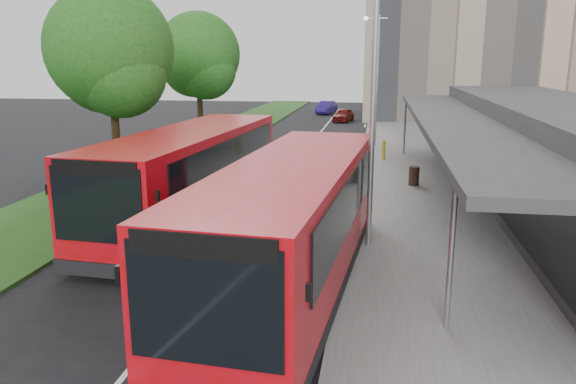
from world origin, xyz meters
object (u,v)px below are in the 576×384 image
object	(u,v)px
lamp_post_near	(371,90)
car_near	(343,115)
bus_second	(191,177)
car_far	(326,107)
tree_mid	(111,58)
tree_far	(198,60)
litter_bin	(414,176)
bus_main	(293,226)
lamp_post_far	(376,73)
bollard	(384,150)

from	to	relation	value
lamp_post_near	car_near	bearing A→B (deg)	94.65
bus_second	car_near	bearing A→B (deg)	89.15
bus_second	car_far	world-z (taller)	bus_second
lamp_post_near	tree_mid	bearing A→B (deg)	147.64
lamp_post_near	tree_far	bearing A→B (deg)	120.29
bus_second	litter_bin	distance (m)	10.41
tree_far	bus_second	world-z (taller)	tree_far
bus_second	litter_bin	bearing A→B (deg)	45.03
lamp_post_near	bus_main	world-z (taller)	lamp_post_near
lamp_post_far	bus_main	distance (m)	23.49
lamp_post_near	car_near	size ratio (longest dim) A/B	2.25
tree_mid	car_near	xyz separation A→B (m)	(8.27, 28.02, -5.00)
tree_mid	litter_bin	world-z (taller)	tree_mid
bus_main	car_far	bearing A→B (deg)	98.81
lamp_post_near	car_near	world-z (taller)	lamp_post_near
car_far	lamp_post_near	bearing A→B (deg)	-73.09
bus_second	bollard	world-z (taller)	bus_second
litter_bin	bollard	bearing A→B (deg)	101.46
lamp_post_near	car_far	distance (m)	42.66
bus_main	bus_second	bearing A→B (deg)	134.71
litter_bin	tree_far	bearing A→B (deg)	141.16
lamp_post_far	car_far	world-z (taller)	lamp_post_far
tree_far	bus_main	size ratio (longest dim) A/B	0.74
lamp_post_near	bus_main	bearing A→B (deg)	-117.90
lamp_post_far	litter_bin	distance (m)	12.31
car_near	litter_bin	bearing A→B (deg)	-70.12
tree_mid	lamp_post_near	world-z (taller)	tree_mid
lamp_post_far	tree_far	bearing A→B (deg)	-175.13
car_far	tree_far	bearing A→B (deg)	-94.66
car_near	tree_far	bearing A→B (deg)	-107.58
lamp_post_far	bus_main	bearing A→B (deg)	-94.20
tree_far	bus_main	world-z (taller)	tree_far
bus_main	litter_bin	bearing A→B (deg)	77.66
tree_far	litter_bin	xyz separation A→B (m)	(13.02, -10.48, -4.92)
tree_far	litter_bin	size ratio (longest dim) A/B	10.36
lamp_post_far	car_near	world-z (taller)	lamp_post_far
bollard	car_near	xyz separation A→B (m)	(-3.47, 20.24, -0.08)
bus_second	bollard	distance (m)	14.59
tree_mid	litter_bin	size ratio (longest dim) A/B	10.61
bollard	litter_bin	bearing A→B (deg)	-78.54
bus_main	car_far	world-z (taller)	bus_main
car_near	lamp_post_near	bearing A→B (deg)	-75.61
lamp_post_near	bollard	bearing A→B (deg)	87.61
lamp_post_near	car_far	world-z (taller)	lamp_post_near
tree_mid	bus_main	bearing A→B (deg)	-47.47
bollard	car_near	size ratio (longest dim) A/B	0.30
tree_mid	lamp_post_near	distance (m)	13.20
lamp_post_far	car_near	size ratio (longest dim) A/B	2.25
tree_mid	car_near	size ratio (longest dim) A/B	2.44
tree_mid	bus_main	distance (m)	14.49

